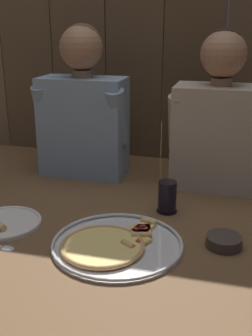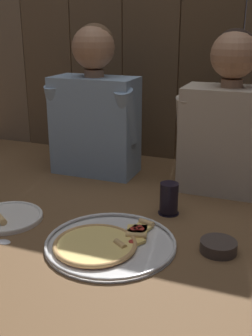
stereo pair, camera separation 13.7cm
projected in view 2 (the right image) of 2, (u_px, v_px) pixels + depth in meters
name	position (u px, v px, depth m)	size (l,w,h in m)	color
ground_plane	(112.00, 230.00, 1.35)	(3.20, 3.20, 0.00)	brown
pizza_tray	(106.00, 243.00, 1.24)	(0.39, 0.39, 0.03)	silver
dinner_plate	(7.00, 217.00, 1.41)	(0.24, 0.24, 0.03)	white
drinking_glass	(169.00, 199.00, 1.44)	(0.07, 0.07, 0.11)	black
dipping_bowl	(218.00, 246.00, 1.21)	(0.11, 0.11, 0.03)	#3D332D
diner_left	(95.00, 106.00, 1.77)	(0.40, 0.21, 0.63)	#849EB7
diner_right	(229.00, 121.00, 1.58)	(0.38, 0.22, 0.61)	#B2A38E
wooden_backdrop_wall	(181.00, 32.00, 1.86)	(2.19, 0.03, 1.18)	brown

